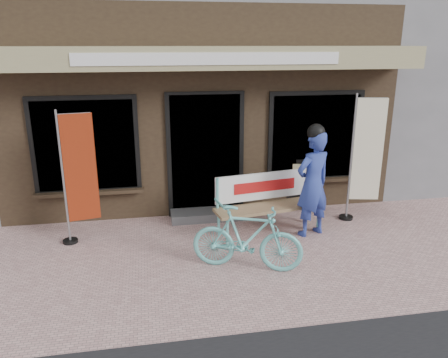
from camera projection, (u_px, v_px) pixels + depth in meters
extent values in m
plane|color=#C79C98|center=(226.00, 266.00, 6.09)|extent=(70.00, 70.00, 0.00)
cube|color=black|center=(188.00, 95.00, 10.25)|extent=(7.00, 6.00, 3.60)
cube|color=tan|center=(207.00, 58.00, 6.82)|extent=(7.00, 0.80, 0.35)
cube|color=white|center=(211.00, 59.00, 6.43)|extent=(4.00, 0.02, 0.18)
cube|color=black|center=(206.00, 155.00, 7.62)|extent=(1.20, 0.06, 2.10)
cube|color=black|center=(206.00, 155.00, 7.61)|extent=(1.35, 0.04, 2.20)
cube|color=black|center=(86.00, 146.00, 7.21)|extent=(1.60, 0.06, 1.50)
cube|color=black|center=(315.00, 137.00, 7.88)|extent=(1.60, 0.06, 1.50)
cube|color=black|center=(85.00, 146.00, 7.20)|extent=(1.75, 0.04, 1.65)
cube|color=black|center=(315.00, 137.00, 7.87)|extent=(1.75, 0.04, 1.65)
cube|color=black|center=(90.00, 193.00, 7.39)|extent=(1.80, 0.18, 0.06)
cube|color=black|center=(313.00, 180.00, 8.06)|extent=(1.80, 0.18, 0.06)
cube|color=#59595B|center=(208.00, 214.00, 7.71)|extent=(1.30, 0.45, 0.15)
cylinder|color=#64C3C0|center=(227.00, 233.00, 6.65)|extent=(0.05, 0.05, 0.42)
cylinder|color=#64C3C0|center=(219.00, 223.00, 7.00)|extent=(0.05, 0.05, 0.42)
cylinder|color=#64C3C0|center=(318.00, 219.00, 7.16)|extent=(0.05, 0.05, 0.42)
cylinder|color=#64C3C0|center=(306.00, 211.00, 7.52)|extent=(0.05, 0.05, 0.42)
cube|color=#8C6F4C|center=(269.00, 207.00, 7.01)|extent=(1.84, 0.74, 0.05)
cylinder|color=#64C3C0|center=(217.00, 195.00, 6.85)|extent=(0.05, 0.05, 0.55)
cylinder|color=#64C3C0|center=(308.00, 184.00, 7.38)|extent=(0.05, 0.05, 0.55)
cube|color=white|center=(264.00, 186.00, 7.12)|extent=(1.67, 0.32, 0.45)
cube|color=#B21414|center=(265.00, 186.00, 7.10)|extent=(1.06, 0.19, 0.18)
cylinder|color=#64C3C0|center=(220.00, 204.00, 6.69)|extent=(0.11, 0.44, 0.04)
cylinder|color=#64C3C0|center=(316.00, 192.00, 7.23)|extent=(0.11, 0.44, 0.04)
imported|color=#2A3B92|center=(313.00, 184.00, 6.86)|extent=(0.73, 0.60, 1.71)
sphere|color=black|center=(316.00, 133.00, 6.61)|extent=(0.35, 0.35, 0.27)
imported|color=#64C3C0|center=(247.00, 238.00, 5.88)|extent=(1.57, 0.95, 0.91)
cylinder|color=gray|center=(63.00, 179.00, 6.49)|extent=(0.04, 0.04, 2.07)
cylinder|color=gray|center=(73.00, 114.00, 6.29)|extent=(0.47, 0.12, 0.02)
cube|color=maroon|center=(80.00, 168.00, 6.54)|extent=(0.47, 0.12, 1.65)
cylinder|color=black|center=(70.00, 241.00, 6.79)|extent=(0.27, 0.27, 0.05)
cylinder|color=gray|center=(351.00, 159.00, 7.39)|extent=(0.04, 0.04, 2.20)
cylinder|color=gray|center=(372.00, 98.00, 7.08)|extent=(0.49, 0.12, 0.02)
cube|color=#F0E6C4|center=(368.00, 150.00, 7.34)|extent=(0.49, 0.13, 1.75)
cylinder|color=black|center=(346.00, 217.00, 7.71)|extent=(0.28, 0.28, 0.05)
cube|color=black|center=(294.00, 184.00, 8.10)|extent=(0.47, 0.24, 0.95)
cube|color=beige|center=(294.00, 179.00, 8.02)|extent=(0.38, 0.16, 0.58)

